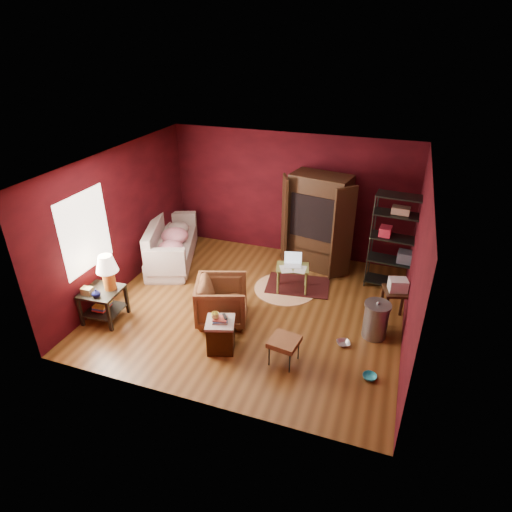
% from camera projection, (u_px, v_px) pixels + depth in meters
% --- Properties ---
extents(room, '(5.54, 5.04, 2.84)m').
position_uv_depth(room, '(250.00, 241.00, 7.55)').
color(room, brown).
rests_on(room, ground).
extents(sofa, '(1.33, 2.28, 0.86)m').
position_uv_depth(sofa, '(172.00, 244.00, 9.65)').
color(sofa, '#AB9A93').
rests_on(sofa, ground).
extents(armchair, '(1.05, 1.09, 0.90)m').
position_uv_depth(armchair, '(222.00, 299.00, 7.64)').
color(armchair, black).
rests_on(armchair, ground).
extents(pet_bowl_steel, '(0.23, 0.14, 0.22)m').
position_uv_depth(pet_bowl_steel, '(344.00, 339.00, 7.17)').
color(pet_bowl_steel, silver).
rests_on(pet_bowl_steel, ground).
extents(pet_bowl_turquoise, '(0.22, 0.15, 0.21)m').
position_uv_depth(pet_bowl_turquoise, '(370.00, 373.00, 6.47)').
color(pet_bowl_turquoise, '#2AAFC6').
rests_on(pet_bowl_turquoise, ground).
extents(vase, '(0.18, 0.19, 0.15)m').
position_uv_depth(vase, '(96.00, 293.00, 7.37)').
color(vase, '#0D1145').
rests_on(vase, side_table).
extents(mug, '(0.16, 0.14, 0.13)m').
position_uv_depth(mug, '(215.00, 315.00, 6.80)').
color(mug, '#E6DB70').
rests_on(mug, hamper).
extents(side_table, '(0.68, 0.68, 1.27)m').
position_uv_depth(side_table, '(105.00, 282.00, 7.54)').
color(side_table, black).
rests_on(side_table, ground).
extents(sofa_cushions, '(1.53, 2.31, 0.90)m').
position_uv_depth(sofa_cushions, '(170.00, 244.00, 9.60)').
color(sofa_cushions, '#AB9A93').
rests_on(sofa_cushions, sofa).
extents(hamper, '(0.57, 0.57, 0.64)m').
position_uv_depth(hamper, '(221.00, 334.00, 7.00)').
color(hamper, '#3C230D').
rests_on(hamper, ground).
extents(footstool, '(0.50, 0.50, 0.45)m').
position_uv_depth(footstool, '(284.00, 343.00, 6.66)').
color(footstool, black).
rests_on(footstool, ground).
extents(rug_round, '(1.29, 1.29, 0.01)m').
position_uv_depth(rug_round, '(285.00, 289.00, 8.77)').
color(rug_round, beige).
rests_on(rug_round, ground).
extents(rug_oriental, '(1.38, 1.02, 0.01)m').
position_uv_depth(rug_oriental, '(298.00, 285.00, 8.87)').
color(rug_oriental, '#481313').
rests_on(rug_oriental, ground).
extents(laptop_desk, '(0.73, 0.62, 0.79)m').
position_uv_depth(laptop_desk, '(293.00, 269.00, 8.50)').
color(laptop_desk, olive).
rests_on(laptop_desk, ground).
extents(tv_armoire, '(1.62, 1.07, 2.10)m').
position_uv_depth(tv_armoire, '(318.00, 221.00, 9.13)').
color(tv_armoire, black).
rests_on(tv_armoire, ground).
extents(wire_shelving, '(1.00, 0.50, 1.98)m').
position_uv_depth(wire_shelving, '(397.00, 239.00, 8.35)').
color(wire_shelving, '#222925').
rests_on(wire_shelving, ground).
extents(small_stand, '(0.54, 0.54, 0.88)m').
position_uv_depth(small_stand, '(397.00, 290.00, 7.51)').
color(small_stand, black).
rests_on(small_stand, ground).
extents(trash_can, '(0.60, 0.60, 0.71)m').
position_uv_depth(trash_can, '(376.00, 320.00, 7.28)').
color(trash_can, gray).
rests_on(trash_can, ground).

